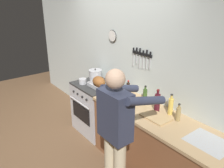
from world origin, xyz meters
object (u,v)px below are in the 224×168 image
Objects in this scene: bottle_vinegar at (178,114)px; stove at (96,108)px; bottle_olive_oil at (145,95)px; bottle_soy_sauce at (128,87)px; person_cook at (117,130)px; roasting_pan at (99,82)px; cutting_board at (156,117)px; bottle_wine_red at (157,102)px; bottle_cooking_oil at (171,106)px; stock_pot at (95,75)px; bottle_dish_soap at (121,89)px; saucepan at (83,81)px.

stove is at bearing -175.62° from bottle_vinegar.
bottle_olive_oil is (1.01, 0.17, 0.56)m from stove.
person_cook is at bearing -47.49° from bottle_soy_sauce.
cutting_board is (1.27, -0.01, -0.07)m from roasting_pan.
bottle_soy_sauce is 0.59× the size of bottle_wine_red.
bottle_cooking_oil reaches higher than cutting_board.
stock_pot is 0.77m from bottle_soy_sauce.
stove is 0.81m from bottle_soy_sauce.
bottle_dish_soap is at bearing -173.43° from bottle_cooking_oil.
bottle_soy_sauce is (-0.82, 0.89, 0.02)m from person_cook.
bottle_vinegar is 0.75× the size of bottle_wine_red.
cutting_board is (1.60, -0.16, -0.08)m from stock_pot.
stove is 0.54m from saucepan.
bottle_vinegar is (1.03, 0.04, 0.01)m from bottle_dish_soap.
stock_pot is at bearing 174.13° from cutting_board.
bottle_vinegar is 0.33m from bottle_wine_red.
bottle_olive_oil is at bearing 175.74° from bottle_vinegar.
roasting_pan reaches higher than bottle_soy_sauce.
bottle_soy_sauce reaches higher than saucepan.
saucepan is 0.43× the size of bottle_wine_red.
person_cook reaches higher than bottle_dish_soap.
roasting_pan is at bearing -171.15° from bottle_cooking_oil.
bottle_wine_red is at bearing 6.51° from roasting_pan.
bottle_vinegar is at bearing -29.34° from person_cook.
bottle_olive_oil is (-0.45, -0.01, -0.01)m from bottle_cooking_oil.
roasting_pan is at bearing -147.68° from bottle_soy_sauce.
bottle_dish_soap is 1.04m from bottle_vinegar.
bottle_cooking_oil is 0.90m from bottle_soy_sauce.
bottle_vinegar is (1.48, 0.15, 0.01)m from roasting_pan.
saucepan is at bearing -162.52° from bottle_dish_soap.
bottle_wine_red is (1.16, 0.13, 0.04)m from roasting_pan.
person_cook reaches higher than stock_pot.
bottle_olive_oil reaches higher than bottle_dish_soap.
bottle_cooking_oil is (1.32, 0.21, 0.03)m from roasting_pan.
person_cook is at bearing -95.01° from bottle_cooking_oil.
bottle_dish_soap is (-0.42, -0.09, -0.02)m from bottle_olive_oil.
cutting_board is at bearing 4.38° from saucepan.
stock_pot is (-1.58, 0.78, 0.04)m from person_cook.
saucepan is 0.57× the size of bottle_vinegar.
bottle_olive_oil is at bearing 12.44° from roasting_pan.
roasting_pan is 1.34m from bottle_cooking_oil.
bottle_cooking_oil reaches higher than bottle_dish_soap.
bottle_dish_soap is (0.75, 0.24, 0.04)m from saucepan.
bottle_vinegar is (1.79, 0.28, 0.05)m from saucepan.
bottle_soy_sauce is at bearing 28.86° from saucepan.
roasting_pan is at bearing 179.51° from cutting_board.
bottle_olive_oil reaches higher than bottle_vinegar.
saucepan is 0.36× the size of cutting_board.
roasting_pan reaches higher than saucepan.
person_cook is 4.72× the size of roasting_pan.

